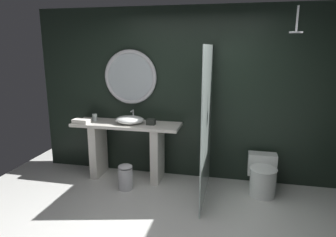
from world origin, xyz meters
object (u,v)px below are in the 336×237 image
object	(u,v)px
vessel_sink	(130,120)
waste_bin	(126,177)
tissue_box	(151,122)
tumbler_cup	(95,117)
folded_hand_towel	(81,121)
rain_shower_head	(296,29)
round_wall_mirror	(130,77)
toilet	(263,175)

from	to	relation	value
vessel_sink	waste_bin	world-z (taller)	vessel_sink
tissue_box	waste_bin	bearing A→B (deg)	-125.55
tumbler_cup	tissue_box	size ratio (longest dim) A/B	0.85
vessel_sink	folded_hand_towel	bearing A→B (deg)	-169.51
vessel_sink	folded_hand_towel	world-z (taller)	vessel_sink
rain_shower_head	waste_bin	xyz separation A→B (m)	(-2.18, -0.28, -2.04)
tissue_box	round_wall_mirror	xyz separation A→B (m)	(-0.39, 0.25, 0.63)
tissue_box	waste_bin	distance (m)	0.88
tumbler_cup	round_wall_mirror	world-z (taller)	round_wall_mirror
round_wall_mirror	waste_bin	size ratio (longest dim) A/B	2.24
tissue_box	waste_bin	size ratio (longest dim) A/B	0.34
tissue_box	rain_shower_head	size ratio (longest dim) A/B	0.39
toilet	tissue_box	bearing A→B (deg)	177.44
vessel_sink	rain_shower_head	bearing A→B (deg)	-2.73
vessel_sink	round_wall_mirror	distance (m)	0.67
toilet	waste_bin	world-z (taller)	toilet
vessel_sink	tissue_box	size ratio (longest dim) A/B	3.50
waste_bin	folded_hand_towel	size ratio (longest dim) A/B	1.50
waste_bin	folded_hand_towel	xyz separation A→B (m)	(-0.78, 0.25, 0.72)
toilet	vessel_sink	bearing A→B (deg)	178.07
tumbler_cup	tissue_box	bearing A→B (deg)	-3.40
toilet	folded_hand_towel	world-z (taller)	folded_hand_towel
folded_hand_towel	waste_bin	bearing A→B (deg)	-17.87
waste_bin	vessel_sink	bearing A→B (deg)	97.37
round_wall_mirror	waste_bin	distance (m)	1.52
tissue_box	round_wall_mirror	world-z (taller)	round_wall_mirror
tumbler_cup	folded_hand_towel	size ratio (longest dim) A/B	0.43
tissue_box	toilet	distance (m)	1.77
tumbler_cup	folded_hand_towel	xyz separation A→B (m)	(-0.12, -0.20, -0.02)
tumbler_cup	toilet	world-z (taller)	tumbler_cup
tissue_box	toilet	size ratio (longest dim) A/B	0.22
rain_shower_head	folded_hand_towel	size ratio (longest dim) A/B	1.29
tissue_box	rain_shower_head	xyz separation A→B (m)	(1.90, -0.11, 1.30)
tumbler_cup	round_wall_mirror	bearing A→B (deg)	19.43
tissue_box	waste_bin	xyz separation A→B (m)	(-0.28, -0.39, -0.74)
waste_bin	tissue_box	bearing A→B (deg)	54.45
waste_bin	folded_hand_towel	world-z (taller)	folded_hand_towel
folded_hand_towel	toilet	bearing A→B (deg)	1.45
rain_shower_head	round_wall_mirror	bearing A→B (deg)	171.07
tumbler_cup	folded_hand_towel	world-z (taller)	tumbler_cup
tumbler_cup	waste_bin	xyz separation A→B (m)	(0.65, -0.45, -0.75)
tumbler_cup	toilet	bearing A→B (deg)	-2.87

